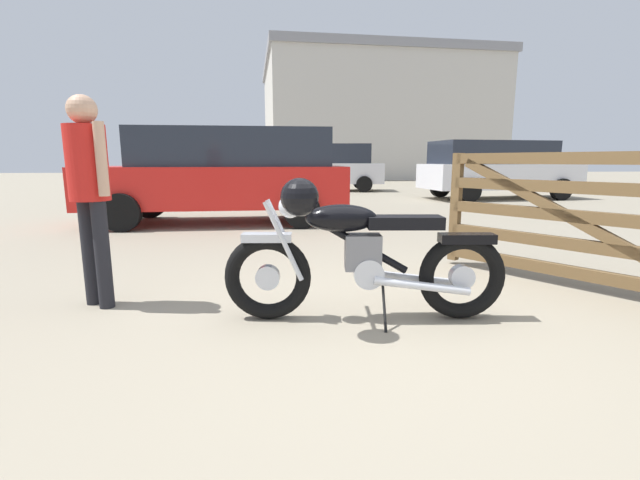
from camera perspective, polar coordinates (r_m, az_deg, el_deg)
name	(u,v)px	position (r m, az deg, el deg)	size (l,w,h in m)	color
ground_plane	(387,325)	(3.20, 8.92, -11.09)	(80.00, 80.00, 0.00)	gray
vintage_motorcycle	(358,255)	(3.13, 5.13, -2.02)	(2.08, 0.73, 1.07)	black
timber_gate	(607,215)	(4.47, 33.84, 2.75)	(1.59, 2.14, 1.60)	brown
bystander	(89,180)	(3.82, -28.37, 7.01)	(0.39, 0.30, 1.66)	black
red_hatchback_near	(224,173)	(8.33, -12.64, 8.71)	(4.76, 2.11, 1.74)	black
blue_hatchback_right	(497,168)	(14.38, 22.41, 8.85)	(4.89, 2.42, 1.74)	black
pale_sedan_back	(334,167)	(16.82, 1.84, 9.68)	(4.03, 2.09, 1.78)	black
industrial_building	(369,121)	(32.50, 6.52, 15.49)	(15.80, 14.34, 7.99)	beige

